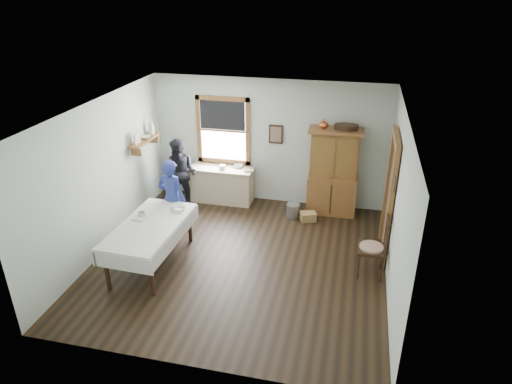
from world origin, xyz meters
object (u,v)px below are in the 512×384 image
dining_table (151,244)px  woman_blue (172,202)px  pail (293,210)px  figure_dark (181,176)px  spindle_chair (372,246)px  work_counter (222,184)px  wicker_basket (308,217)px  china_hutch (333,172)px

dining_table → woman_blue: 1.04m
dining_table → pail: size_ratio=6.58×
woman_blue → figure_dark: 1.27m
spindle_chair → figure_dark: (-3.99, 1.70, 0.16)m
work_counter → wicker_basket: work_counter is taller
spindle_chair → figure_dark: 4.34m
wicker_basket → dining_table: bearing=-139.0°
work_counter → woman_blue: 1.74m
work_counter → china_hutch: 2.45m
dining_table → figure_dark: size_ratio=1.37×
china_hutch → pail: china_hutch is taller
work_counter → spindle_chair: (3.21, -2.12, 0.15)m
work_counter → figure_dark: (-0.78, -0.41, 0.30)m
work_counter → wicker_basket: size_ratio=4.46×
woman_blue → figure_dark: (-0.31, 1.23, -0.02)m
china_hutch → wicker_basket: china_hutch is taller
wicker_basket → china_hutch: bearing=49.4°
dining_table → woman_blue: size_ratio=1.32×
figure_dark → work_counter: bearing=32.1°
china_hutch → spindle_chair: bearing=-69.9°
work_counter → wicker_basket: 2.06m
dining_table → work_counter: bearing=79.7°
work_counter → china_hutch: china_hutch is taller
work_counter → china_hutch: size_ratio=0.75×
china_hutch → spindle_chair: size_ratio=1.70×
work_counter → figure_dark: bearing=-151.7°
pail → figure_dark: figure_dark is taller
work_counter → spindle_chair: bearing=-33.1°
spindle_chair → wicker_basket: size_ratio=3.49×
pail → figure_dark: 2.49m
work_counter → spindle_chair: size_ratio=1.28×
work_counter → figure_dark: figure_dark is taller
work_counter → figure_dark: size_ratio=0.99×
pail → wicker_basket: pail is taller
woman_blue → wicker_basket: bearing=-144.9°
spindle_chair → figure_dark: figure_dark is taller
work_counter → wicker_basket: (1.98, -0.50, -0.30)m
work_counter → dining_table: (-0.47, -2.63, -0.01)m
dining_table → woman_blue: (0.01, 0.98, 0.34)m
work_counter → woman_blue: (-0.47, -1.64, 0.33)m
spindle_chair → pail: 2.35m
spindle_chair → figure_dark: size_ratio=0.77×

